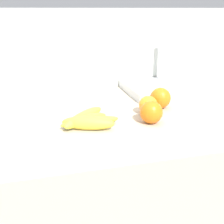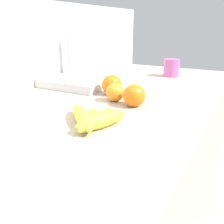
# 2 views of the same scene
# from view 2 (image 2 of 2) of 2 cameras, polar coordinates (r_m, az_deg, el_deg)

# --- Properties ---
(counter) EXTENTS (1.90, 0.73, 0.94)m
(counter) POSITION_cam_2_polar(r_m,az_deg,el_deg) (1.07, -4.60, -23.85)
(counter) COLOR #ADA08C
(counter) RESTS_ON ground
(wall_back) EXTENTS (2.30, 0.06, 1.30)m
(wall_back) POSITION_cam_2_polar(r_m,az_deg,el_deg) (1.19, -21.13, -9.76)
(wall_back) COLOR silver
(wall_back) RESTS_ON ground
(banana_bunch) EXTENTS (0.19, 0.20, 0.04)m
(banana_bunch) POSITION_cam_2_polar(r_m,az_deg,el_deg) (0.68, -4.49, -1.50)
(banana_bunch) COLOR gold
(banana_bunch) RESTS_ON counter
(orange_back_right) EXTENTS (0.08, 0.08, 0.08)m
(orange_back_right) POSITION_cam_2_polar(r_m,az_deg,el_deg) (0.84, 5.01, 3.73)
(orange_back_right) COLOR orange
(orange_back_right) RESTS_ON counter
(orange_back_left) EXTENTS (0.07, 0.07, 0.07)m
(orange_back_left) POSITION_cam_2_polar(r_m,az_deg,el_deg) (0.90, 0.72, 4.51)
(orange_back_left) COLOR orange
(orange_back_left) RESTS_ON counter
(orange_far_right) EXTENTS (0.08, 0.08, 0.08)m
(orange_far_right) POSITION_cam_2_polar(r_m,az_deg,el_deg) (0.98, -0.05, 6.14)
(orange_far_right) COLOR orange
(orange_far_right) RESTS_ON counter
(sink_basin) EXTENTS (0.39, 0.28, 0.21)m
(sink_basin) POSITION_cam_2_polar(r_m,az_deg,el_deg) (1.20, -5.59, 7.60)
(sink_basin) COLOR #B7BABF
(sink_basin) RESTS_ON counter
(mug) EXTENTS (0.08, 0.08, 0.09)m
(mug) POSITION_cam_2_polar(r_m,az_deg,el_deg) (1.37, 13.28, 9.66)
(mug) COLOR #BF569D
(mug) RESTS_ON counter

